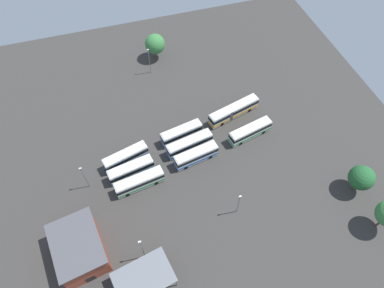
% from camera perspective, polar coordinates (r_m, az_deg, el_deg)
% --- Properties ---
extents(ground_plane, '(107.38, 107.38, 0.00)m').
position_cam_1_polar(ground_plane, '(81.29, -0.42, -0.71)').
color(ground_plane, '#383533').
extents(bus_row0_slot0, '(11.25, 4.06, 3.57)m').
position_cam_1_polar(bus_row0_slot0, '(75.20, -8.91, -6.37)').
color(bus_row0_slot0, silver).
rests_on(bus_row0_slot0, ground_plane).
extents(bus_row0_slot1, '(10.64, 4.24, 3.57)m').
position_cam_1_polar(bus_row0_slot1, '(77.08, -10.33, -4.32)').
color(bus_row0_slot1, silver).
rests_on(bus_row0_slot1, ground_plane).
extents(bus_row0_slot2, '(10.86, 5.09, 3.57)m').
position_cam_1_polar(bus_row0_slot2, '(79.13, -11.18, -2.19)').
color(bus_row0_slot2, silver).
rests_on(bus_row0_slot2, ground_plane).
extents(bus_row1_slot0, '(10.78, 4.23, 3.57)m').
position_cam_1_polar(bus_row1_slot0, '(77.87, 0.69, -1.96)').
color(bus_row1_slot0, silver).
rests_on(bus_row1_slot0, ground_plane).
extents(bus_row1_slot1, '(11.58, 4.49, 3.57)m').
position_cam_1_polar(bus_row1_slot1, '(79.70, -0.44, 0.02)').
color(bus_row1_slot1, silver).
rests_on(bus_row1_slot1, ground_plane).
extents(bus_row1_slot2, '(10.65, 4.38, 3.57)m').
position_cam_1_polar(bus_row1_slot2, '(81.64, -1.80, 1.87)').
color(bus_row1_slot2, silver).
rests_on(bus_row1_slot2, ground_plane).
extents(bus_row2_slot0, '(11.41, 4.84, 3.57)m').
position_cam_1_polar(bus_row2_slot0, '(83.16, 9.85, 2.15)').
color(bus_row2_slot0, silver).
rests_on(bus_row2_slot0, ground_plane).
extents(bus_row2_slot2, '(14.30, 6.04, 3.57)m').
position_cam_1_polar(bus_row2_slot2, '(86.71, 7.08, 5.62)').
color(bus_row2_slot2, silver).
rests_on(bus_row2_slot2, ground_plane).
extents(depot_building, '(10.69, 13.30, 6.19)m').
position_cam_1_polar(depot_building, '(70.56, -18.58, -16.51)').
color(depot_building, '#99422D').
rests_on(depot_building, ground_plane).
extents(maintenance_shelter, '(11.68, 8.89, 4.13)m').
position_cam_1_polar(maintenance_shelter, '(65.51, -8.27, -21.54)').
color(maintenance_shelter, slate).
rests_on(maintenance_shelter, ground_plane).
extents(lamp_post_mid_lot, '(0.56, 0.28, 8.97)m').
position_cam_1_polar(lamp_post_mid_lot, '(65.94, -8.43, -17.24)').
color(lamp_post_mid_lot, slate).
rests_on(lamp_post_mid_lot, ground_plane).
extents(lamp_post_far_corner, '(0.56, 0.28, 8.20)m').
position_cam_1_polar(lamp_post_far_corner, '(96.38, -7.29, 13.97)').
color(lamp_post_far_corner, slate).
rests_on(lamp_post_far_corner, ground_plane).
extents(lamp_post_near_entrance, '(0.56, 0.28, 7.90)m').
position_cam_1_polar(lamp_post_near_entrance, '(75.68, -17.80, -5.31)').
color(lamp_post_near_entrance, slate).
rests_on(lamp_post_near_entrance, ground_plane).
extents(lamp_post_by_building, '(0.56, 0.28, 7.32)m').
position_cam_1_polar(lamp_post_by_building, '(70.22, 7.90, -9.96)').
color(lamp_post_by_building, slate).
rests_on(lamp_post_by_building, ground_plane).
extents(tree_east_edge, '(5.76, 5.76, 7.77)m').
position_cam_1_polar(tree_east_edge, '(100.94, -6.31, 16.54)').
color(tree_east_edge, brown).
rests_on(tree_east_edge, ground_plane).
extents(tree_northeast, '(5.47, 5.47, 7.42)m').
position_cam_1_polar(tree_northeast, '(80.20, 26.88, -5.14)').
color(tree_northeast, brown).
rests_on(tree_northeast, ground_plane).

